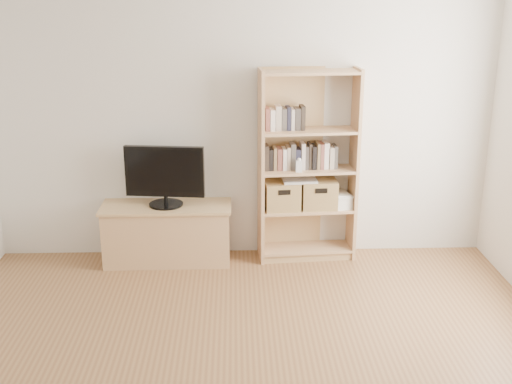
{
  "coord_description": "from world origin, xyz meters",
  "views": [
    {
      "loc": [
        -0.07,
        -3.14,
        2.43
      ],
      "look_at": [
        0.1,
        1.9,
        0.78
      ],
      "focal_mm": 45.0,
      "sensor_mm": 36.0,
      "label": 1
    }
  ],
  "objects_px": {
    "tv_stand": "(167,234)",
    "baby_monitor": "(299,166)",
    "laptop": "(300,180)",
    "basket_left": "(282,195)",
    "basket_right": "(319,194)",
    "television": "(165,176)",
    "bookshelf": "(308,167)"
  },
  "relations": [
    {
      "from": "bookshelf",
      "to": "basket_right",
      "type": "height_order",
      "value": "bookshelf"
    },
    {
      "from": "baby_monitor",
      "to": "laptop",
      "type": "distance_m",
      "value": 0.18
    },
    {
      "from": "baby_monitor",
      "to": "basket_right",
      "type": "height_order",
      "value": "baby_monitor"
    },
    {
      "from": "tv_stand",
      "to": "baby_monitor",
      "type": "bearing_deg",
      "value": -2.48
    },
    {
      "from": "bookshelf",
      "to": "basket_right",
      "type": "xyz_separation_m",
      "value": [
        0.11,
        0.0,
        -0.26
      ]
    },
    {
      "from": "television",
      "to": "baby_monitor",
      "type": "height_order",
      "value": "television"
    },
    {
      "from": "basket_right",
      "to": "laptop",
      "type": "xyz_separation_m",
      "value": [
        -0.18,
        -0.02,
        0.14
      ]
    },
    {
      "from": "basket_right",
      "to": "laptop",
      "type": "distance_m",
      "value": 0.23
    },
    {
      "from": "tv_stand",
      "to": "laptop",
      "type": "relative_size",
      "value": 3.74
    },
    {
      "from": "tv_stand",
      "to": "baby_monitor",
      "type": "relative_size",
      "value": 10.72
    },
    {
      "from": "basket_left",
      "to": "basket_right",
      "type": "relative_size",
      "value": 0.98
    },
    {
      "from": "bookshelf",
      "to": "basket_left",
      "type": "distance_m",
      "value": 0.35
    },
    {
      "from": "basket_right",
      "to": "tv_stand",
      "type": "bearing_deg",
      "value": -179.58
    },
    {
      "from": "baby_monitor",
      "to": "laptop",
      "type": "xyz_separation_m",
      "value": [
        0.02,
        0.09,
        -0.15
      ]
    },
    {
      "from": "baby_monitor",
      "to": "laptop",
      "type": "height_order",
      "value": "baby_monitor"
    },
    {
      "from": "tv_stand",
      "to": "basket_left",
      "type": "xyz_separation_m",
      "value": [
        1.04,
        0.03,
        0.35
      ]
    },
    {
      "from": "basket_right",
      "to": "basket_left",
      "type": "bearing_deg",
      "value": -177.65
    },
    {
      "from": "basket_right",
      "to": "laptop",
      "type": "height_order",
      "value": "laptop"
    },
    {
      "from": "tv_stand",
      "to": "bookshelf",
      "type": "distance_m",
      "value": 1.41
    },
    {
      "from": "tv_stand",
      "to": "basket_left",
      "type": "distance_m",
      "value": 1.1
    },
    {
      "from": "television",
      "to": "laptop",
      "type": "height_order",
      "value": "television"
    },
    {
      "from": "baby_monitor",
      "to": "basket_left",
      "type": "height_order",
      "value": "baby_monitor"
    },
    {
      "from": "television",
      "to": "basket_left",
      "type": "xyz_separation_m",
      "value": [
        1.04,
        0.03,
        -0.2
      ]
    },
    {
      "from": "bookshelf",
      "to": "television",
      "type": "distance_m",
      "value": 1.27
    },
    {
      "from": "laptop",
      "to": "television",
      "type": "bearing_deg",
      "value": 178.82
    },
    {
      "from": "baby_monitor",
      "to": "basket_left",
      "type": "bearing_deg",
      "value": 153.39
    },
    {
      "from": "bookshelf",
      "to": "television",
      "type": "xyz_separation_m",
      "value": [
        -1.27,
        -0.06,
        -0.06
      ]
    },
    {
      "from": "bookshelf",
      "to": "baby_monitor",
      "type": "xyz_separation_m",
      "value": [
        -0.09,
        -0.1,
        0.03
      ]
    },
    {
      "from": "tv_stand",
      "to": "baby_monitor",
      "type": "xyz_separation_m",
      "value": [
        1.18,
        -0.05,
        0.65
      ]
    },
    {
      "from": "tv_stand",
      "to": "television",
      "type": "height_order",
      "value": "television"
    },
    {
      "from": "bookshelf",
      "to": "television",
      "type": "relative_size",
      "value": 2.48
    },
    {
      "from": "baby_monitor",
      "to": "laptop",
      "type": "bearing_deg",
      "value": 82.47
    }
  ]
}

